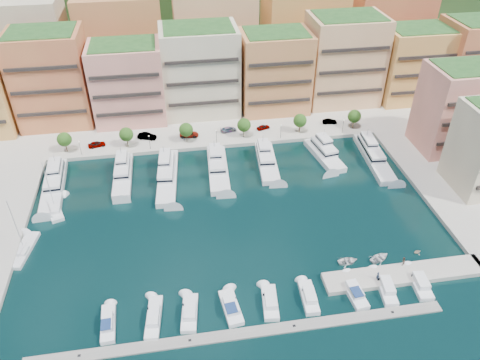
{
  "coord_description": "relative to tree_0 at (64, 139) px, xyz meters",
  "views": [
    {
      "loc": [
        -11.39,
        -78.56,
        67.91
      ],
      "look_at": [
        2.44,
        6.27,
        6.0
      ],
      "focal_mm": 35.0,
      "sensor_mm": 36.0,
      "label": 1
    }
  ],
  "objects": [
    {
      "name": "ground",
      "position": [
        40.0,
        -33.5,
        -4.74
      ],
      "size": [
        400.0,
        400.0,
        0.0
      ],
      "primitive_type": "plane",
      "color": "black",
      "rests_on": "ground"
    },
    {
      "name": "north_quay",
      "position": [
        40.0,
        28.5,
        -4.74
      ],
      "size": [
        220.0,
        64.0,
        2.0
      ],
      "primitive_type": "cube",
      "color": "#9E998E",
      "rests_on": "ground"
    },
    {
      "name": "hillside",
      "position": [
        40.0,
        76.5,
        -4.74
      ],
      "size": [
        240.0,
        40.0,
        58.0
      ],
      "primitive_type": "cube",
      "color": "#253917",
      "rests_on": "ground"
    },
    {
      "name": "south_pontoon",
      "position": [
        37.0,
        -63.5,
        -4.74
      ],
      "size": [
        72.0,
        2.2,
        0.35
      ],
      "primitive_type": "cube",
      "color": "gray",
      "rests_on": "ground"
    },
    {
      "name": "finger_pier",
      "position": [
        70.0,
        -55.5,
        -4.74
      ],
      "size": [
        32.0,
        5.0,
        2.0
      ],
      "primitive_type": "cube",
      "color": "#9E998E",
      "rests_on": "ground"
    },
    {
      "name": "apartment_1",
      "position": [
        -4.0,
        18.49,
        9.57
      ],
      "size": [
        20.0,
        16.5,
        26.8
      ],
      "color": "#D28246",
      "rests_on": "north_quay"
    },
    {
      "name": "apartment_2",
      "position": [
        17.0,
        16.49,
        7.57
      ],
      "size": [
        20.0,
        15.5,
        22.8
      ],
      "color": "#F49888",
      "rests_on": "north_quay"
    },
    {
      "name": "apartment_3",
      "position": [
        38.0,
        18.49,
        9.07
      ],
      "size": [
        22.0,
        16.5,
        25.8
      ],
      "color": "beige",
      "rests_on": "north_quay"
    },
    {
      "name": "apartment_4",
      "position": [
        60.0,
        16.49,
        8.07
      ],
      "size": [
        20.0,
        15.5,
        23.8
      ],
      "color": "#D57F4F",
      "rests_on": "north_quay"
    },
    {
      "name": "apartment_5",
      "position": [
        82.0,
        18.49,
        9.57
      ],
      "size": [
        22.0,
        16.5,
        26.8
      ],
      "color": "#F0B57F",
      "rests_on": "north_quay"
    },
    {
      "name": "apartment_6",
      "position": [
        104.0,
        16.49,
        7.57
      ],
      "size": [
        20.0,
        15.5,
        22.8
      ],
      "color": "tan",
      "rests_on": "north_quay"
    },
    {
      "name": "apartment_7",
      "position": [
        124.0,
        14.49,
        8.57
      ],
      "size": [
        22.0,
        16.5,
        24.8
      ],
      "color": "#D28246",
      "rests_on": "north_quay"
    },
    {
      "name": "apartment_east_a",
      "position": [
        102.0,
        -13.51,
        7.57
      ],
      "size": [
        18.0,
        14.5,
        22.8
      ],
      "color": "#F49888",
      "rests_on": "east_quay"
    },
    {
      "name": "backblock_0",
      "position": [
        -15.0,
        40.5,
        11.26
      ],
      "size": [
        26.0,
        18.0,
        30.0
      ],
      "primitive_type": "cube",
      "color": "beige",
      "rests_on": "north_quay"
    },
    {
      "name": "backblock_1",
      "position": [
        15.0,
        40.5,
        11.26
      ],
      "size": [
        26.0,
        18.0,
        30.0
      ],
      "primitive_type": "cube",
      "color": "#D57F4F",
      "rests_on": "north_quay"
    },
    {
      "name": "backblock_2",
      "position": [
        45.0,
        40.5,
        11.26
      ],
      "size": [
        26.0,
        18.0,
        30.0
      ],
      "primitive_type": "cube",
      "color": "#F0B57F",
      "rests_on": "north_quay"
    },
    {
      "name": "backblock_3",
      "position": [
        75.0,
        40.5,
        11.26
      ],
      "size": [
        26.0,
        18.0,
        30.0
      ],
      "primitive_type": "cube",
      "color": "tan",
      "rests_on": "north_quay"
    },
    {
      "name": "backblock_4",
      "position": [
        105.0,
        40.5,
        11.26
      ],
      "size": [
        26.0,
        18.0,
        30.0
      ],
      "primitive_type": "cube",
      "color": "#D28246",
      "rests_on": "north_quay"
    },
    {
      "name": "tree_0",
      "position": [
        0.0,
        0.0,
        0.0
      ],
      "size": [
        3.8,
        3.8,
        5.65
      ],
      "color": "#473323",
      "rests_on": "north_quay"
    },
    {
      "name": "tree_1",
      "position": [
        16.0,
        0.0,
        0.0
      ],
      "size": [
        3.8,
        3.8,
        5.65
      ],
      "color": "#473323",
      "rests_on": "north_quay"
    },
    {
      "name": "tree_2",
      "position": [
        32.0,
        0.0,
        0.0
      ],
      "size": [
        3.8,
        3.8,
        5.65
      ],
      "color": "#473323",
      "rests_on": "north_quay"
    },
    {
      "name": "tree_3",
      "position": [
        48.0,
        0.0,
        0.0
      ],
      "size": [
        3.8,
        3.8,
        5.65
      ],
      "color": "#473323",
      "rests_on": "north_quay"
    },
    {
      "name": "tree_4",
      "position": [
        64.0,
        0.0,
        0.0
      ],
      "size": [
        3.8,
        3.8,
        5.65
      ],
      "color": "#473323",
      "rests_on": "north_quay"
    },
    {
      "name": "tree_5",
      "position": [
        80.0,
        0.0,
        0.0
      ],
      "size": [
        3.8,
        3.8,
        5.65
      ],
      "color": "#473323",
      "rests_on": "north_quay"
    },
    {
      "name": "lamppost_0",
      "position": [
        4.0,
        -2.3,
        -0.92
      ],
      "size": [
        0.3,
        0.3,
        4.2
      ],
      "color": "black",
      "rests_on": "north_quay"
    },
    {
      "name": "lamppost_1",
      "position": [
        22.0,
        -2.3,
        -0.92
      ],
      "size": [
        0.3,
        0.3,
        4.2
      ],
      "color": "black",
      "rests_on": "north_quay"
    },
    {
      "name": "lamppost_2",
      "position": [
        40.0,
        -2.3,
        -0.92
      ],
      "size": [
        0.3,
        0.3,
        4.2
      ],
      "color": "black",
      "rests_on": "north_quay"
    },
    {
      "name": "lamppost_3",
      "position": [
        58.0,
        -2.3,
        -0.92
      ],
      "size": [
        0.3,
        0.3,
        4.2
      ],
      "color": "black",
      "rests_on": "north_quay"
    },
    {
      "name": "lamppost_4",
      "position": [
        76.0,
        -2.3,
        -0.92
      ],
      "size": [
        0.3,
        0.3,
        4.2
      ],
      "color": "black",
      "rests_on": "north_quay"
    },
    {
      "name": "yacht_0",
      "position": [
        -1.19,
        -14.58,
        -3.53
      ],
      "size": [
        5.87,
        22.23,
        7.3
      ],
      "color": "silver",
      "rests_on": "ground"
    },
    {
      "name": "yacht_1",
      "position": [
        15.12,
        -12.93,
        -3.65
      ],
      "size": [
        4.5,
        18.35,
        7.3
      ],
      "color": "silver",
      "rests_on": "ground"
    },
    {
      "name": "yacht_2",
      "position": [
        26.1,
        -14.99,
        -3.53
      ],
      "size": [
        6.32,
        23.19,
        7.3
      ],
      "color": "silver",
      "rests_on": "ground"
    },
    {
      "name": "yacht_3",
      "position": [
        38.85,
        -13.79,
        -3.53
      ],
      "size": [
        5.94,
        20.54,
        7.3
      ],
      "color": "silver",
      "rests_on": "ground"
    },
    {
      "name": "yacht_4",
      "position": [
        51.78,
        -12.92,
        -3.65
      ],
      "size": [
        6.09,
        18.6,
        7.3
      ],
      "color": "silver",
      "rests_on": "ground"
    },
    {
      "name": "yacht_5",
      "position": [
        67.55,
        -11.88,
        -3.53
      ],
      "size": [
        7.16,
        16.66,
        7.3
      ],
      "color": "silver",
      "rests_on": "ground"
    },
    {
      "name": "yacht_6",
      "position": [
        80.05,
        -15.0,
        -3.53
      ],
      "size": [
        6.02,
        23.19,
        7.3
      ],
      "color": "silver",
      "rests_on": "ground"
    },
    {
      "name": "cruiser_1",
      "position": [
        14.31,
        -58.1,
        -4.17
      ],
      "size": [
        2.67,
        8.0,
        2.66
      ],
      "color": "white",
      "rests_on": "ground"
    },
    {
      "name": "cruiser_2",
      "position": [
        22.12,
        -58.1,
        -4.2
      ],
      "size": [
        3.42,
        9.34,
        2.55
      ],
      "color": "white",
      "rests_on": "ground"
    },
    {
      "name": "cruiser_3",
      "position": [
        28.39,
        -58.09,
        -4.2
      ],
      "size": [
        3.7,
        8.38,
        2.55
      ],
      "color": "white",
      "rests_on": "ground"
    },
    {
      "name": "cruiser_4",
      "position": [
        35.79,
        -58.1,
        -4.17
      ],
      "size": [
        3.71,
        8.19,
        2.66
      ],
      "color": "white",
      "rests_on": "ground"
    },
    {
      "name": "cruiser_5",
      "position": [
        42.93,
        -58.09,
        -4.2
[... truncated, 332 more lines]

